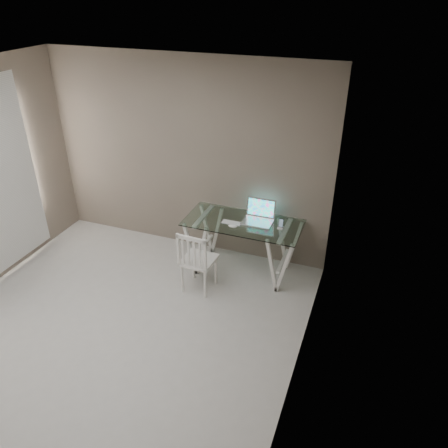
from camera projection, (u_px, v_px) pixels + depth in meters
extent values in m
plane|color=#B1AFAA|center=(105.00, 345.00, 4.74)|extent=(4.50, 4.50, 0.00)
cube|color=white|center=(58.00, 92.00, 3.40)|extent=(4.00, 4.50, 0.02)
cube|color=#6F6357|center=(186.00, 158.00, 5.90)|extent=(4.00, 0.02, 2.70)
cube|color=#6F6357|center=(296.00, 285.00, 3.46)|extent=(0.02, 4.50, 2.70)
cube|color=silver|center=(243.00, 223.00, 5.58)|extent=(1.50, 0.70, 0.01)
cube|color=silver|center=(204.00, 240.00, 5.94)|extent=(0.24, 0.62, 0.72)
cube|color=silver|center=(283.00, 256.00, 5.60)|extent=(0.24, 0.62, 0.72)
cube|color=white|center=(199.00, 260.00, 5.42)|extent=(0.41, 0.41, 0.04)
cylinder|color=white|center=(182.00, 278.00, 5.45)|extent=(0.03, 0.03, 0.40)
cylinder|color=white|center=(205.00, 284.00, 5.34)|extent=(0.03, 0.03, 0.40)
cylinder|color=white|center=(194.00, 265.00, 5.71)|extent=(0.03, 0.03, 0.40)
cylinder|color=white|center=(216.00, 270.00, 5.60)|extent=(0.03, 0.03, 0.40)
cube|color=white|center=(191.00, 253.00, 5.16)|extent=(0.39, 0.05, 0.44)
cube|color=silver|center=(257.00, 222.00, 5.57)|extent=(0.38, 0.26, 0.02)
cube|color=#19D899|center=(261.00, 208.00, 5.63)|extent=(0.38, 0.05, 0.25)
cube|color=silver|center=(231.00, 223.00, 5.56)|extent=(0.26, 0.11, 0.01)
ellipsoid|color=white|center=(233.00, 226.00, 5.46)|extent=(0.11, 0.07, 0.04)
cube|color=white|center=(281.00, 228.00, 5.44)|extent=(0.07, 0.07, 0.02)
cube|color=black|center=(281.00, 223.00, 5.42)|extent=(0.06, 0.03, 0.12)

